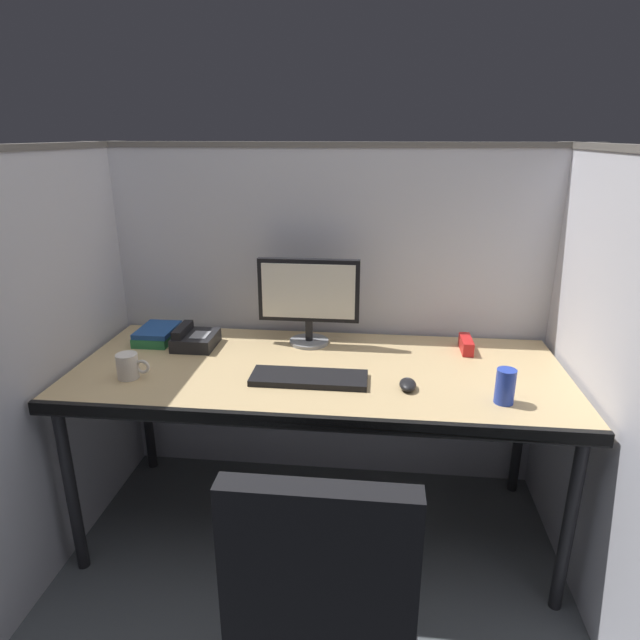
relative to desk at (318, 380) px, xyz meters
name	(u,v)px	position (x,y,z in m)	size (l,w,h in m)	color
ground_plane	(310,576)	(0.00, -0.29, -0.69)	(8.00, 8.00, 0.00)	#4C5156
cubicle_partition_rear	(329,319)	(0.00, 0.46, 0.10)	(2.21, 0.06, 1.57)	silver
cubicle_partition_left	(62,355)	(-0.99, -0.09, 0.10)	(0.06, 1.41, 1.57)	silver
cubicle_partition_right	(596,379)	(0.99, -0.09, 0.10)	(0.06, 1.41, 1.57)	silver
desk	(318,380)	(0.00, 0.00, 0.00)	(1.90, 0.80, 0.74)	tan
monitor_center	(309,296)	(-0.07, 0.27, 0.27)	(0.43, 0.17, 0.37)	gray
keyboard_main	(309,378)	(-0.02, -0.11, 0.06)	(0.43, 0.15, 0.02)	black
computer_mouse	(408,385)	(0.34, -0.14, 0.07)	(0.06, 0.10, 0.04)	black
soda_can	(505,386)	(0.66, -0.21, 0.11)	(0.07, 0.07, 0.12)	#263FB2
red_stapler	(466,344)	(0.60, 0.25, 0.08)	(0.04, 0.15, 0.06)	red
desk_phone	(194,339)	(-0.55, 0.18, 0.08)	(0.17, 0.19, 0.09)	black
book_stack	(157,334)	(-0.74, 0.23, 0.08)	(0.15, 0.21, 0.06)	#26723F
coffee_mug	(128,366)	(-0.69, -0.16, 0.10)	(0.13, 0.08, 0.09)	silver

